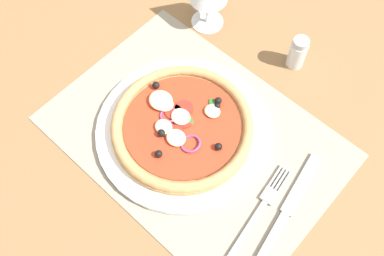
% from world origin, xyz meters
% --- Properties ---
extents(ground_plane, '(1.90, 1.40, 0.02)m').
position_xyz_m(ground_plane, '(0.00, 0.00, -0.01)').
color(ground_plane, olive).
extents(placemat, '(0.48, 0.34, 0.00)m').
position_xyz_m(placemat, '(0.00, 0.00, 0.00)').
color(placemat, gray).
rests_on(placemat, ground_plane).
extents(plate, '(0.30, 0.30, 0.01)m').
position_xyz_m(plate, '(-0.02, -0.01, 0.01)').
color(plate, white).
rests_on(plate, placemat).
extents(pizza, '(0.24, 0.24, 0.03)m').
position_xyz_m(pizza, '(-0.02, -0.01, 0.03)').
color(pizza, tan).
rests_on(pizza, plate).
extents(fork, '(0.04, 0.18, 0.00)m').
position_xyz_m(fork, '(0.16, -0.02, 0.01)').
color(fork, '#B2B5BA').
rests_on(fork, placemat).
extents(knife, '(0.05, 0.20, 0.01)m').
position_xyz_m(knife, '(0.19, 0.01, 0.01)').
color(knife, '#B2B5BA').
rests_on(knife, placemat).
extents(pepper_shaker, '(0.03, 0.03, 0.07)m').
position_xyz_m(pepper_shaker, '(0.03, 0.24, 0.03)').
color(pepper_shaker, silver).
rests_on(pepper_shaker, ground_plane).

